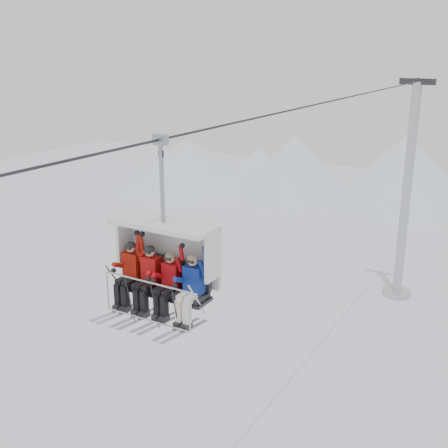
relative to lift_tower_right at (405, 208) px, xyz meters
The scene contains 8 objects.
ridgeline 20.33m from the lift_tower_right, 94.51° to the left, with size 72.00×21.00×7.00m.
lift_tower_right is the anchor object (origin of this frame).
haul_cable 23.25m from the lift_tower_right, 90.00° to the right, with size 0.06×0.06×50.00m, color #29292E.
chairlift_carrier 25.00m from the lift_tower_right, 90.00° to the right, with size 2.44×1.17×3.98m.
skier_far_left 25.23m from the lift_tower_right, 92.01° to the right, with size 0.42×1.69×1.66m.
skier_center_left 25.21m from the lift_tower_right, 90.75° to the right, with size 0.42×1.69×1.66m.
skier_center_right 25.22m from the lift_tower_right, 89.46° to the right, with size 0.39×1.69×1.57m.
skier_far_right 25.23m from the lift_tower_right, 88.11° to the right, with size 0.42×1.69×1.66m.
Camera 1 is at (7.04, -12.08, 15.13)m, focal length 45.00 mm.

